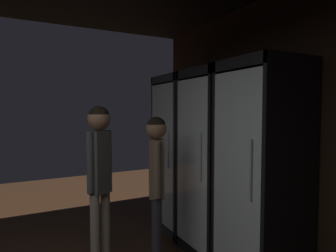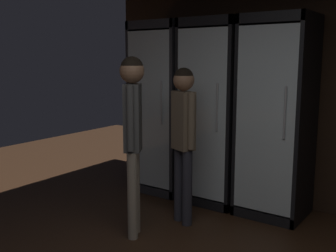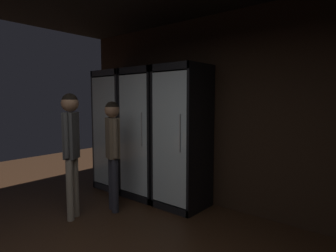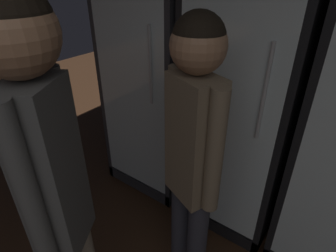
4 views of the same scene
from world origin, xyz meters
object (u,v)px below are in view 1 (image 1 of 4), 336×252
at_px(cooler_far_left, 186,154).
at_px(cooler_center, 265,175).
at_px(shopper_near, 156,174).
at_px(cooler_left, 218,163).
at_px(shopper_far, 100,166).

relative_size(cooler_far_left, cooler_center, 1.00).
height_order(cooler_center, shopper_near, cooler_center).
relative_size(cooler_far_left, cooler_left, 1.00).
bearing_deg(shopper_far, shopper_near, 67.94).
height_order(cooler_far_left, shopper_near, cooler_far_left).
xyz_separation_m(cooler_center, shopper_near, (-0.65, -0.81, -0.04)).
bearing_deg(shopper_far, cooler_far_left, 113.61).
xyz_separation_m(cooler_left, cooler_center, (0.72, -0.00, 0.00)).
relative_size(cooler_left, shopper_far, 1.25).
bearing_deg(cooler_center, cooler_left, 180.00).
distance_m(cooler_left, shopper_near, 0.82).
xyz_separation_m(cooler_far_left, shopper_near, (0.79, -0.81, -0.04)).
bearing_deg(cooler_center, shopper_far, -122.76).
bearing_deg(cooler_far_left, shopper_far, -66.39).
bearing_deg(shopper_near, cooler_center, 51.55).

